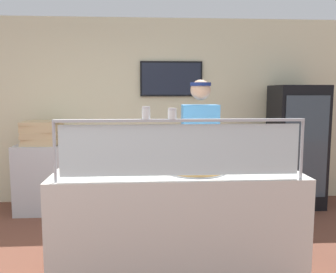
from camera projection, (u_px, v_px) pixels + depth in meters
ground_plane at (172, 246)px, 3.84m from camera, size 12.00×12.00×0.00m
shop_rear_unit at (163, 110)px, 5.40m from camera, size 6.51×0.13×2.70m
serving_counter at (177, 224)px, 3.17m from camera, size 2.11×0.76×0.95m
sneeze_guard at (181, 142)px, 2.76m from camera, size 1.93×0.06×0.48m
pizza_tray at (196, 170)px, 3.08m from camera, size 0.52×0.52×0.04m
pizza_server at (197, 168)px, 3.06m from camera, size 0.11×0.29×0.01m
parmesan_shaker at (146, 114)px, 2.71m from camera, size 0.06×0.06×0.10m
pepper_flake_shaker at (172, 114)px, 2.73m from camera, size 0.07×0.07×0.08m
worker_figure at (200, 152)px, 3.80m from camera, size 0.41×0.50×1.76m
drink_fridge at (296, 146)px, 5.14m from camera, size 0.69×0.63×1.73m
prep_shelf at (44, 178)px, 4.91m from camera, size 0.70×0.55×0.93m
pizza_box_stack at (42, 133)px, 4.84m from camera, size 0.51×0.48×0.31m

